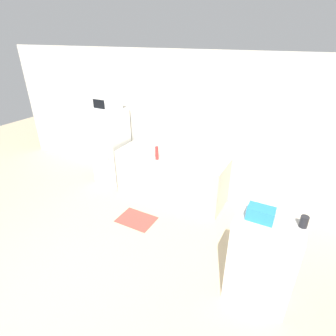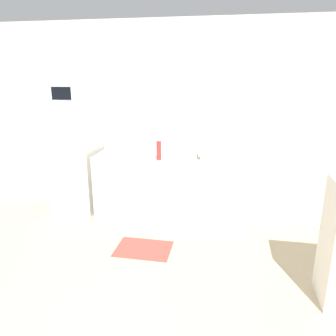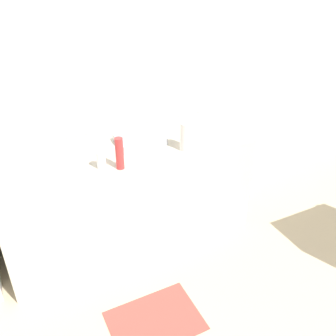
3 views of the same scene
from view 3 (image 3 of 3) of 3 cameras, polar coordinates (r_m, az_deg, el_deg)
wall_back at (r=3.09m, az=-13.58°, el=12.32°), size 8.00×0.06×2.60m
counter at (r=3.17m, az=-6.19°, el=-3.96°), size 2.02×0.70×0.88m
sink_basin at (r=3.00m, az=-4.34°, el=4.38°), size 0.37×0.27×0.06m
bottle_tall at (r=2.62m, az=-7.40°, el=2.21°), size 0.06×0.06×0.24m
bottle_short at (r=2.67m, az=-10.16°, el=1.19°), size 0.06×0.06×0.13m
paper_towel_roll at (r=2.86m, az=2.93°, el=4.86°), size 0.11×0.11×0.22m
kitchen_rug at (r=2.80m, az=-2.02°, el=-22.20°), size 0.62×0.45×0.01m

